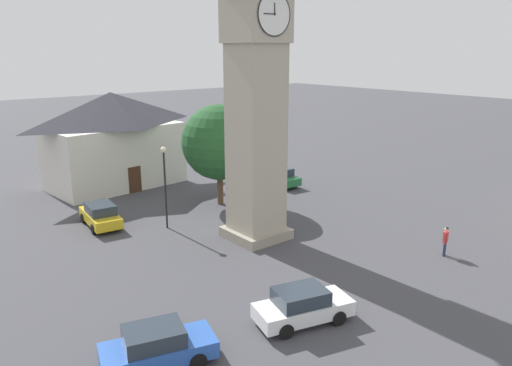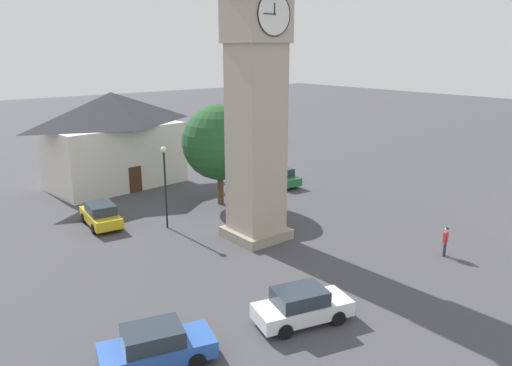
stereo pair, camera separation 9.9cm
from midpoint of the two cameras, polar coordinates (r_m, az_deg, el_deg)
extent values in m
plane|color=#424247|center=(30.14, 0.09, -6.32)|extent=(200.00, 200.00, 0.00)
cube|color=gray|center=(30.03, 0.09, -5.78)|extent=(3.27, 3.27, 0.60)
cube|color=#ADA38E|center=(28.48, 0.10, 5.00)|extent=(2.61, 2.61, 10.82)
cube|color=#ADA38E|center=(28.07, 0.11, 18.89)|extent=(2.93, 2.93, 2.88)
cylinder|color=white|center=(26.93, 2.23, 19.03)|extent=(2.20, 0.04, 2.20)
torus|color=black|center=(26.92, 2.25, 19.03)|extent=(2.26, 0.06, 2.26)
cube|color=black|center=(26.92, 2.30, 19.54)|extent=(0.05, 0.02, 0.61)
cube|color=black|center=(26.69, 1.73, 19.07)|extent=(0.83, 0.02, 0.04)
cylinder|color=white|center=(29.24, -1.85, 18.74)|extent=(2.20, 0.04, 2.20)
torus|color=black|center=(29.25, -1.86, 18.74)|extent=(2.26, 0.06, 2.26)
cube|color=#2D5BB7|center=(19.05, -11.23, -18.53)|extent=(4.41, 2.76, 0.64)
cube|color=#28333D|center=(18.69, -11.80, -17.02)|extent=(2.45, 2.08, 0.64)
cylinder|color=black|center=(20.07, -8.10, -17.37)|extent=(0.68, 0.39, 0.64)
cylinder|color=black|center=(18.78, -6.73, -19.86)|extent=(0.68, 0.39, 0.64)
cylinder|color=black|center=(19.72, -15.39, -18.48)|extent=(0.68, 0.39, 0.64)
cube|color=black|center=(19.57, -5.11, -18.03)|extent=(0.57, 1.63, 0.16)
cube|color=gold|center=(33.38, -17.51, -3.79)|extent=(2.14, 4.26, 0.64)
cube|color=#28333D|center=(33.05, -17.53, -2.85)|extent=(1.78, 2.26, 0.64)
cylinder|color=black|center=(34.42, -19.32, -3.85)|extent=(0.29, 0.66, 0.64)
cylinder|color=black|center=(34.79, -16.77, -3.43)|extent=(0.29, 0.66, 0.64)
cylinder|color=black|center=(32.16, -18.25, -5.10)|extent=(0.29, 0.66, 0.64)
cylinder|color=black|center=(32.55, -15.53, -4.63)|extent=(0.29, 0.66, 0.64)
cube|color=black|center=(35.31, -18.39, -3.20)|extent=(1.67, 0.30, 0.16)
cube|color=white|center=(21.27, 5.57, -14.41)|extent=(4.41, 2.74, 0.64)
cube|color=#28333D|center=(20.90, 5.25, -13.02)|extent=(2.44, 2.07, 0.64)
cylinder|color=black|center=(22.55, 7.35, -13.41)|extent=(0.68, 0.38, 0.64)
cylinder|color=black|center=(21.38, 9.62, -15.23)|extent=(0.68, 0.38, 0.64)
cylinder|color=black|center=(21.52, 1.52, -14.77)|extent=(0.68, 0.38, 0.64)
cylinder|color=black|center=(20.30, 3.52, -16.83)|extent=(0.68, 0.38, 0.64)
cube|color=black|center=(22.32, 10.23, -13.71)|extent=(0.56, 1.64, 0.16)
cube|color=#236B38|center=(41.36, 2.72, 0.56)|extent=(1.98, 4.21, 0.64)
cube|color=#28333D|center=(41.09, 2.86, 1.35)|extent=(1.70, 2.20, 0.64)
cylinder|color=black|center=(41.91, 0.82, 0.39)|extent=(0.26, 0.65, 0.64)
cylinder|color=black|center=(42.84, 2.56, 0.71)|extent=(0.26, 0.65, 0.64)
cylinder|color=black|center=(40.02, 2.89, -0.35)|extent=(0.26, 0.65, 0.64)
cylinder|color=black|center=(40.99, 4.66, 0.00)|extent=(0.26, 0.65, 0.64)
cube|color=black|center=(42.97, 1.07, 0.84)|extent=(1.67, 0.24, 0.16)
cylinder|color=#2D3351|center=(29.25, 21.12, -7.22)|extent=(0.13, 0.13, 0.82)
cylinder|color=#2D3351|center=(29.42, 21.20, -7.11)|extent=(0.13, 0.13, 0.82)
cube|color=#D13838|center=(29.09, 21.29, -5.87)|extent=(0.41, 0.32, 0.60)
cylinder|color=#D13838|center=(28.89, 21.18, -6.11)|extent=(0.09, 0.09, 0.60)
cylinder|color=#D13838|center=(29.32, 21.38, -5.81)|extent=(0.09, 0.09, 0.60)
sphere|color=beige|center=(28.93, 21.38, -5.04)|extent=(0.22, 0.22, 0.22)
sphere|color=black|center=(28.93, 21.40, -5.00)|extent=(0.20, 0.20, 0.20)
cylinder|color=brown|center=(36.19, -4.07, -0.34)|extent=(0.44, 0.44, 2.73)
sphere|color=#1E4C23|center=(35.45, -4.16, 4.75)|extent=(5.44, 5.44, 5.44)
cube|color=silver|center=(42.44, -15.96, 3.10)|extent=(10.82, 6.81, 5.12)
pyramid|color=#383842|center=(41.84, -16.35, 8.30)|extent=(11.36, 7.15, 2.64)
cube|color=#422819|center=(40.28, -13.77, 0.40)|extent=(1.10, 0.18, 2.10)
cylinder|color=black|center=(31.43, -10.37, -0.90)|extent=(0.12, 0.12, 4.94)
sphere|color=beige|center=(30.81, -10.61, 3.84)|extent=(0.36, 0.36, 0.36)
camera|label=1|loc=(0.05, -89.90, 0.03)|focal=34.41mm
camera|label=2|loc=(0.05, 90.10, -0.03)|focal=34.41mm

